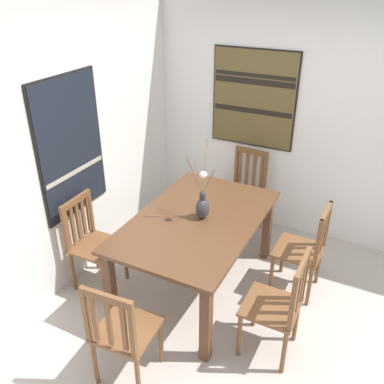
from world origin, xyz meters
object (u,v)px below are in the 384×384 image
(dining_table, at_px, (197,228))
(chair_0, at_px, (245,191))
(chair_1, at_px, (279,305))
(chair_3, at_px, (122,331))
(painting_on_back_wall, at_px, (70,147))
(chair_4, at_px, (91,241))
(painting_on_side_wall, at_px, (254,99))
(chair_2, at_px, (305,249))
(centerpiece_vase, at_px, (203,205))

(dining_table, relative_size, chair_0, 1.70)
(chair_1, relative_size, chair_3, 1.01)
(chair_3, height_order, painting_on_back_wall, painting_on_back_wall)
(chair_1, distance_m, chair_4, 1.83)
(chair_1, relative_size, chair_4, 1.03)
(chair_4, bearing_deg, painting_on_side_wall, -25.74)
(chair_1, distance_m, chair_2, 0.83)
(dining_table, distance_m, centerpiece_vase, 0.25)
(chair_0, relative_size, chair_4, 1.06)
(dining_table, distance_m, painting_on_side_wall, 1.67)
(dining_table, relative_size, chair_1, 1.75)
(chair_3, distance_m, painting_on_back_wall, 1.71)
(dining_table, xyz_separation_m, chair_0, (1.18, -0.03, -0.17))
(dining_table, xyz_separation_m, painting_on_back_wall, (-0.26, 1.15, 0.69))
(painting_on_back_wall, relative_size, painting_on_side_wall, 1.20)
(painting_on_back_wall, bearing_deg, painting_on_side_wall, -33.47)
(chair_1, distance_m, painting_on_back_wall, 2.25)
(chair_2, relative_size, painting_on_back_wall, 0.72)
(dining_table, relative_size, chair_2, 1.79)
(chair_4, relative_size, painting_on_side_wall, 0.86)
(chair_0, distance_m, chair_2, 1.18)
(chair_0, bearing_deg, centerpiece_vase, -179.72)
(chair_0, height_order, chair_2, chair_0)
(chair_1, relative_size, painting_on_back_wall, 0.74)
(chair_0, relative_size, chair_2, 1.05)
(dining_table, distance_m, chair_3, 1.21)
(chair_1, height_order, chair_2, chair_1)
(chair_2, distance_m, painting_on_side_wall, 1.74)
(centerpiece_vase, relative_size, chair_0, 0.71)
(centerpiece_vase, bearing_deg, chair_0, 0.28)
(centerpiece_vase, xyz_separation_m, painting_on_side_wall, (1.41, 0.06, 0.60))
(chair_1, height_order, chair_4, chair_1)
(dining_table, height_order, painting_on_side_wall, painting_on_side_wall)
(chair_0, bearing_deg, chair_4, 149.17)
(chair_1, xyz_separation_m, chair_4, (0.02, 1.83, 0.00))
(chair_3, xyz_separation_m, painting_on_side_wall, (2.63, 0.02, 1.03))
(centerpiece_vase, height_order, chair_3, centerpiece_vase)
(dining_table, distance_m, chair_0, 1.19)
(chair_0, xyz_separation_m, chair_2, (-0.78, -0.88, -0.02))
(chair_3, bearing_deg, painting_on_back_wall, 50.86)
(centerpiece_vase, distance_m, chair_2, 1.05)
(dining_table, xyz_separation_m, chair_2, (0.40, -0.92, -0.19))
(chair_0, bearing_deg, chair_2, -131.55)
(chair_0, xyz_separation_m, painting_on_side_wall, (0.26, 0.06, 1.01))
(chair_2, relative_size, painting_on_side_wall, 0.87)
(chair_4, distance_m, painting_on_back_wall, 0.91)
(chair_0, relative_size, chair_3, 1.04)
(chair_0, bearing_deg, chair_1, -151.33)
(chair_0, xyz_separation_m, painting_on_back_wall, (-1.44, 1.18, 0.85))
(chair_1, distance_m, painting_on_side_wall, 2.33)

